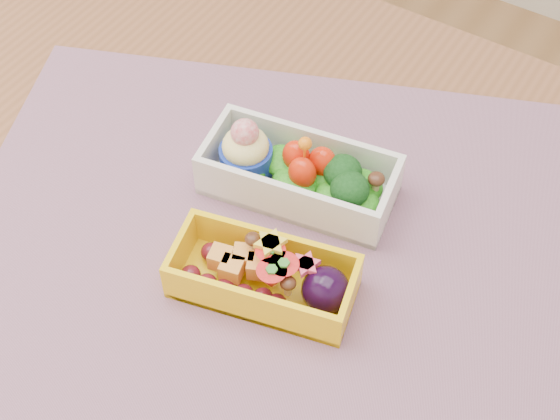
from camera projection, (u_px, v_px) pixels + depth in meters
The scene contains 4 objects.
table at pixel (236, 308), 0.81m from camera, with size 1.20×0.80×0.75m.
placemat at pixel (270, 236), 0.74m from camera, with size 0.57×0.44×0.00m, color #875D75.
bento_white at pixel (298, 174), 0.75m from camera, with size 0.19×0.11×0.07m.
bento_yellow at pixel (267, 276), 0.68m from camera, with size 0.17×0.10×0.05m.
Camera 1 is at (0.26, -0.34, 1.35)m, focal length 51.65 mm.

